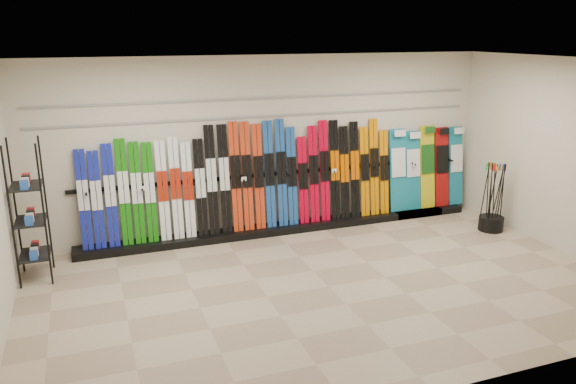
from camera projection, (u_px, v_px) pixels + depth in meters
name	position (u px, v px, depth m)	size (l,w,h in m)	color
floor	(328.00, 286.00, 7.69)	(8.00, 8.00, 0.00)	gray
back_wall	(270.00, 145.00, 9.52)	(8.00, 8.00, 0.00)	beige
right_wall	(568.00, 158.00, 8.60)	(5.00, 5.00, 0.00)	beige
ceiling	(333.00, 62.00, 6.85)	(8.00, 8.00, 0.00)	silver
ski_rack_base	(287.00, 228.00, 9.80)	(8.00, 0.40, 0.12)	black
skis	(249.00, 180.00, 9.39)	(5.36, 0.25, 1.83)	#141F96
snowboards	(426.00, 168.00, 10.59)	(1.59, 0.24, 1.55)	#14728C
accessory_rack	(29.00, 211.00, 7.70)	(0.40, 0.60, 1.98)	black
pole_bin	(491.00, 223.00, 9.82)	(0.42, 0.42, 0.25)	black
ski_poles	(493.00, 197.00, 9.69)	(0.38, 0.27, 1.18)	black
slatwall_rail_0	(270.00, 116.00, 9.37)	(7.60, 0.02, 0.03)	gray
slatwall_rail_1	(270.00, 98.00, 9.28)	(7.60, 0.02, 0.03)	gray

